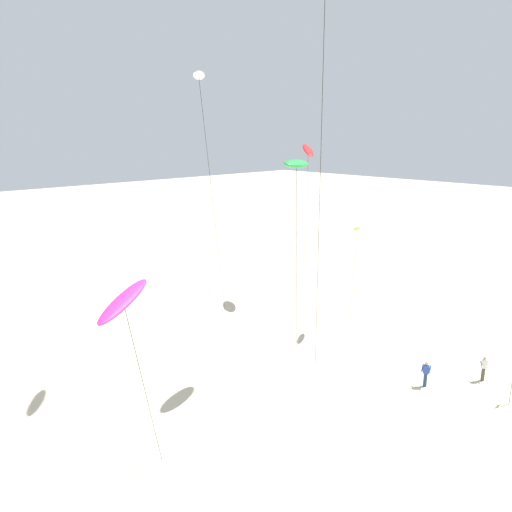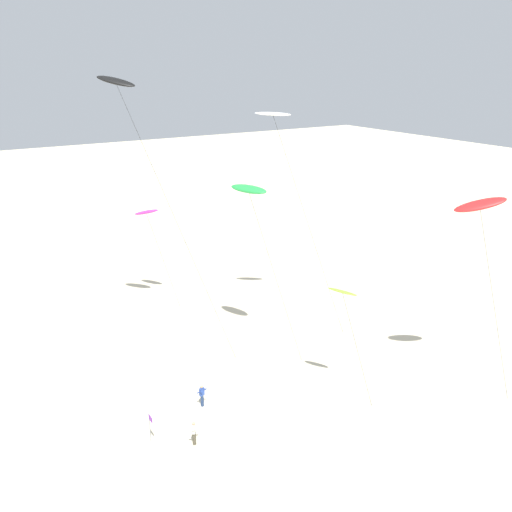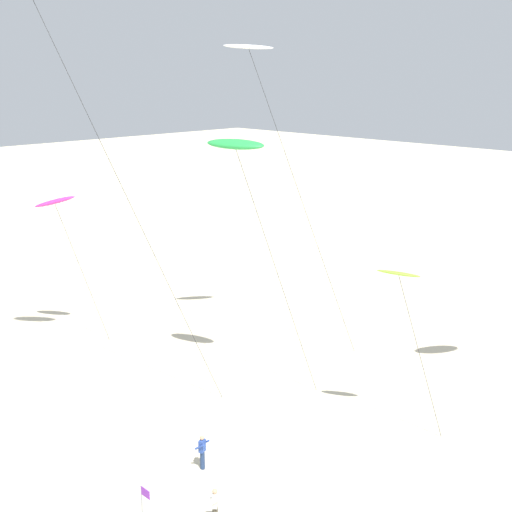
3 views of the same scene
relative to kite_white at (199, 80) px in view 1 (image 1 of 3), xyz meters
name	(u,v)px [view 1 (image 1 of 3)]	position (x,y,z in m)	size (l,w,h in m)	color
ground_plane	(392,419)	(3.81, -11.93, -18.57)	(260.00, 260.00, 0.00)	beige
kite_white	(199,80)	(0.00, 0.00, 0.00)	(6.54, 5.67, 19.05)	white
kite_green	(297,164)	(3.57, -4.57, -4.83)	(5.31, 3.94, 14.15)	green
kite_lime	(357,230)	(12.76, -2.78, -10.34)	(3.00, 2.35, 8.57)	#8CD833
kite_magenta	(124,302)	(-9.91, -7.87, -9.26)	(4.01, 2.92, 9.95)	#D8339E
kite_red	(308,151)	(16.36, 5.41, -4.62)	(4.37, 3.83, 14.80)	red
kite_flyer_nearest	(484,368)	(11.87, -13.63, -17.68)	(0.73, 0.73, 1.67)	#4C4738
kite_flyer_middle	(426,373)	(8.49, -11.41, -17.68)	(0.64, 0.66, 1.67)	navy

